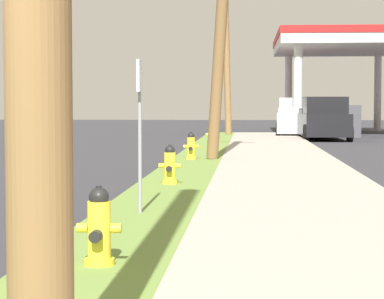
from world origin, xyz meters
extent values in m
cylinder|color=yellow|center=(0.75, 4.73, 0.15)|extent=(0.29, 0.29, 0.06)
cylinder|color=yellow|center=(0.75, 4.73, 0.42)|extent=(0.22, 0.22, 0.60)
sphere|color=black|center=(0.75, 4.73, 0.76)|extent=(0.19, 0.19, 0.19)
cylinder|color=black|center=(0.75, 4.73, 0.84)|extent=(0.06, 0.06, 0.05)
cylinder|color=yellow|center=(0.59, 4.73, 0.47)|extent=(0.10, 0.09, 0.09)
cylinder|color=yellow|center=(0.91, 4.73, 0.47)|extent=(0.10, 0.09, 0.09)
cylinder|color=black|center=(0.75, 4.56, 0.42)|extent=(0.11, 0.12, 0.11)
cylinder|color=yellow|center=(0.66, 12.23, 0.15)|extent=(0.29, 0.29, 0.06)
cylinder|color=yellow|center=(0.66, 12.23, 0.42)|extent=(0.22, 0.22, 0.60)
sphere|color=black|center=(0.66, 12.23, 0.76)|extent=(0.19, 0.19, 0.19)
cylinder|color=black|center=(0.66, 12.23, 0.84)|extent=(0.06, 0.06, 0.05)
cylinder|color=yellow|center=(0.50, 12.23, 0.47)|extent=(0.10, 0.09, 0.09)
cylinder|color=yellow|center=(0.82, 12.23, 0.47)|extent=(0.10, 0.09, 0.09)
cylinder|color=black|center=(0.66, 12.06, 0.42)|extent=(0.11, 0.12, 0.11)
cylinder|color=yellow|center=(0.56, 19.01, 0.15)|extent=(0.29, 0.29, 0.06)
cylinder|color=yellow|center=(0.56, 19.01, 0.42)|extent=(0.22, 0.22, 0.60)
sphere|color=black|center=(0.56, 19.01, 0.76)|extent=(0.19, 0.19, 0.19)
cylinder|color=black|center=(0.56, 19.01, 0.84)|extent=(0.06, 0.06, 0.05)
cylinder|color=yellow|center=(0.40, 19.01, 0.47)|extent=(0.10, 0.09, 0.09)
cylinder|color=yellow|center=(0.72, 19.01, 0.47)|extent=(0.10, 0.09, 0.09)
cylinder|color=black|center=(0.56, 18.84, 0.42)|extent=(0.11, 0.12, 0.11)
cylinder|color=yellow|center=(0.70, 27.90, 0.15)|extent=(0.29, 0.29, 0.06)
cylinder|color=yellow|center=(0.70, 27.90, 0.42)|extent=(0.22, 0.22, 0.60)
sphere|color=black|center=(0.70, 27.90, 0.76)|extent=(0.19, 0.19, 0.19)
cylinder|color=black|center=(0.70, 27.90, 0.84)|extent=(0.06, 0.06, 0.05)
cylinder|color=yellow|center=(0.54, 27.90, 0.47)|extent=(0.10, 0.09, 0.09)
cylinder|color=yellow|center=(0.86, 27.90, 0.47)|extent=(0.10, 0.09, 0.09)
cylinder|color=black|center=(0.70, 27.73, 0.42)|extent=(0.11, 0.12, 0.11)
cylinder|color=olive|center=(1.01, 37.08, 5.10)|extent=(0.69, 0.55, 9.97)
cylinder|color=gray|center=(0.64, 8.28, 1.17)|extent=(0.05, 0.05, 2.10)
cube|color=white|center=(0.64, 8.28, 2.02)|extent=(0.04, 0.36, 0.44)
cylinder|color=silver|center=(4.61, 36.95, 2.31)|extent=(0.44, 0.44, 4.62)
cylinder|color=silver|center=(4.61, 46.24, 2.31)|extent=(0.44, 0.44, 4.62)
cylinder|color=silver|center=(10.05, 46.24, 2.31)|extent=(0.44, 0.44, 4.62)
cube|color=white|center=(7.33, 41.60, 4.87)|extent=(7.24, 11.10, 0.50)
cube|color=red|center=(7.33, 41.60, 5.30)|extent=(7.34, 11.20, 0.36)
cube|color=#47474C|center=(7.33, 36.95, 0.80)|extent=(0.70, 1.10, 1.60)
cube|color=#47474C|center=(7.33, 46.24, 0.80)|extent=(0.70, 1.10, 1.60)
cube|color=navy|center=(7.20, 45.10, 0.59)|extent=(2.10, 4.60, 0.85)
cube|color=navy|center=(7.22, 44.87, 1.29)|extent=(1.72, 2.12, 0.56)
cylinder|color=black|center=(6.24, 46.74, 0.30)|extent=(0.26, 0.61, 0.60)
cylinder|color=black|center=(7.96, 46.85, 0.30)|extent=(0.26, 0.61, 0.60)
cylinder|color=black|center=(6.45, 43.35, 0.30)|extent=(0.26, 0.61, 0.60)
cylinder|color=black|center=(8.17, 43.45, 0.30)|extent=(0.26, 0.61, 0.60)
cube|color=red|center=(5.42, 42.02, 0.71)|extent=(2.22, 5.48, 1.00)
cube|color=red|center=(5.46, 41.05, 1.59)|extent=(1.92, 2.13, 0.76)
cube|color=red|center=(5.37, 43.21, 1.33)|extent=(2.00, 2.99, 0.24)
cylinder|color=black|center=(6.46, 39.92, 0.38)|extent=(0.25, 0.77, 0.76)
cylinder|color=black|center=(4.56, 39.84, 0.38)|extent=(0.25, 0.77, 0.76)
cylinder|color=black|center=(6.28, 44.21, 0.38)|extent=(0.25, 0.77, 0.76)
cylinder|color=black|center=(4.38, 44.13, 0.38)|extent=(0.25, 0.77, 0.76)
cube|color=black|center=(5.53, 34.07, 0.71)|extent=(2.20, 5.47, 1.00)
cube|color=black|center=(5.57, 33.10, 1.59)|extent=(1.91, 2.12, 0.76)
cube|color=black|center=(5.49, 35.26, 1.33)|extent=(1.99, 2.98, 0.24)
cylinder|color=black|center=(6.56, 31.96, 0.38)|extent=(0.25, 0.77, 0.76)
cylinder|color=black|center=(4.66, 31.89, 0.38)|extent=(0.25, 0.77, 0.76)
cylinder|color=black|center=(6.40, 36.26, 0.38)|extent=(0.25, 0.77, 0.76)
cylinder|color=black|center=(4.50, 36.19, 0.38)|extent=(0.25, 0.77, 0.76)
cube|color=white|center=(4.67, 38.01, 0.71)|extent=(2.30, 5.50, 1.00)
cube|color=white|center=(4.72, 38.98, 1.59)|extent=(1.95, 2.15, 0.76)
cube|color=white|center=(4.60, 36.82, 1.33)|extent=(2.04, 3.02, 0.24)
cylinder|color=black|center=(3.84, 40.21, 0.38)|extent=(0.26, 0.77, 0.76)
cylinder|color=black|center=(5.73, 40.10, 0.38)|extent=(0.26, 0.77, 0.76)
cylinder|color=black|center=(3.60, 35.91, 0.38)|extent=(0.26, 0.77, 0.76)
cylinder|color=black|center=(5.49, 35.81, 0.38)|extent=(0.26, 0.77, 0.76)
camera|label=1|loc=(2.14, -2.45, 1.63)|focal=73.16mm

